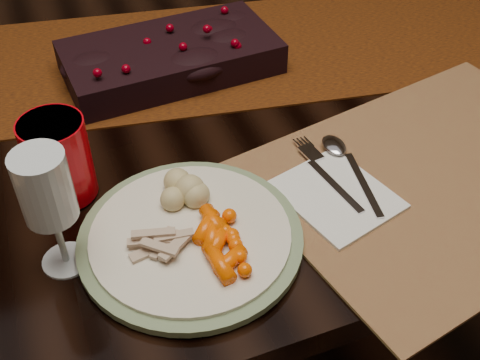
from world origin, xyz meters
name	(u,v)px	position (x,y,z in m)	size (l,w,h in m)	color
floor	(187,347)	(0.00, 0.00, 0.00)	(5.00, 5.00, 0.00)	black
dining_table	(176,245)	(0.00, 0.00, 0.38)	(1.80, 1.00, 0.75)	black
table_runner	(114,64)	(-0.05, 0.10, 0.75)	(1.73, 0.36, 0.00)	black
centerpiece	(170,52)	(0.04, 0.05, 0.79)	(0.34, 0.18, 0.07)	black
placemat_main	(442,174)	(0.31, -0.33, 0.75)	(0.49, 0.36, 0.00)	brown
dinner_plate	(191,237)	(-0.05, -0.33, 0.76)	(0.27, 0.27, 0.02)	silver
baby_carrots	(228,234)	(-0.01, -0.36, 0.78)	(0.12, 0.10, 0.02)	#FF5600
mashed_potatoes	(184,185)	(-0.04, -0.27, 0.79)	(0.07, 0.06, 0.04)	#CCBD73
turkey_shreds	(164,243)	(-0.08, -0.34, 0.78)	(0.07, 0.06, 0.02)	beige
napkin	(336,195)	(0.15, -0.32, 0.76)	(0.12, 0.14, 0.00)	white
fork	(329,177)	(0.15, -0.29, 0.76)	(0.02, 0.14, 0.00)	silver
spoon	(354,172)	(0.19, -0.30, 0.76)	(0.03, 0.16, 0.00)	#B7B7B7
red_cup	(58,159)	(-0.18, -0.19, 0.81)	(0.08, 0.08, 0.11)	#B5040C
wine_glass	(52,213)	(-0.20, -0.30, 0.83)	(0.06, 0.06, 0.16)	silver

